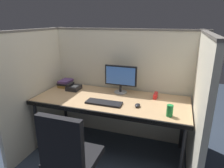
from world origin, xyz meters
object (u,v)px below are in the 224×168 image
(monitor_center, at_px, (121,77))
(computer_mouse, at_px, (138,105))
(soda_can, at_px, (170,111))
(desk, at_px, (110,103))
(book_stack, at_px, (65,83))
(desk_phone, at_px, (73,87))
(red_stapler, at_px, (156,95))
(keyboard_main, at_px, (104,103))

(monitor_center, xyz_separation_m, computer_mouse, (0.31, -0.38, -0.20))
(soda_can, bearing_deg, monitor_center, 143.38)
(monitor_center, height_order, computer_mouse, monitor_center)
(desk, height_order, book_stack, book_stack)
(desk_phone, relative_size, red_stapler, 1.27)
(keyboard_main, bearing_deg, computer_mouse, 5.89)
(monitor_center, distance_m, soda_can, 0.85)
(keyboard_main, xyz_separation_m, book_stack, (-0.76, 0.41, 0.04))
(book_stack, bearing_deg, computer_mouse, -17.57)
(desk_phone, distance_m, soda_can, 1.39)
(monitor_center, distance_m, computer_mouse, 0.53)
(desk_phone, bearing_deg, computer_mouse, -15.95)
(desk, xyz_separation_m, computer_mouse, (0.37, -0.11, 0.07))
(monitor_center, height_order, book_stack, monitor_center)
(monitor_center, distance_m, keyboard_main, 0.47)
(desk, distance_m, keyboard_main, 0.17)
(red_stapler, relative_size, book_stack, 0.70)
(keyboard_main, bearing_deg, soda_can, -6.01)
(desk, height_order, red_stapler, red_stapler)
(desk, xyz_separation_m, monitor_center, (0.05, 0.27, 0.27))
(desk_phone, bearing_deg, keyboard_main, -28.79)
(book_stack, bearing_deg, red_stapler, -0.74)
(monitor_center, bearing_deg, book_stack, -179.15)
(computer_mouse, distance_m, book_stack, 1.21)
(computer_mouse, distance_m, desk_phone, 1.02)
(keyboard_main, bearing_deg, book_stack, 151.92)
(keyboard_main, distance_m, computer_mouse, 0.40)
(computer_mouse, bearing_deg, keyboard_main, -174.11)
(keyboard_main, distance_m, book_stack, 0.87)
(keyboard_main, height_order, computer_mouse, computer_mouse)
(keyboard_main, bearing_deg, monitor_center, 79.29)
(red_stapler, bearing_deg, keyboard_main, -144.70)
(desk_phone, distance_m, red_stapler, 1.14)
(desk, height_order, desk_phone, desk_phone)
(desk, height_order, soda_can, soda_can)
(book_stack, bearing_deg, desk_phone, -25.74)
(keyboard_main, xyz_separation_m, red_stapler, (0.55, 0.39, 0.02))
(keyboard_main, bearing_deg, red_stapler, 35.30)
(soda_can, bearing_deg, desk, 162.22)
(keyboard_main, relative_size, red_stapler, 2.87)
(keyboard_main, relative_size, desk_phone, 2.26)
(desk, distance_m, book_stack, 0.84)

